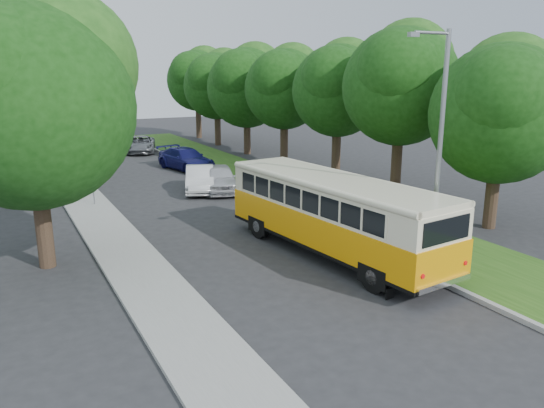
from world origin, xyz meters
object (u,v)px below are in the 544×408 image
lamppost_far (72,119)px  car_white (200,179)px  car_silver (220,178)px  car_blue (186,159)px  car_grey (141,144)px  vintage_bus (333,217)px  lamppost_near (438,144)px

lamppost_far → car_white: size_ratio=1.71×
car_silver → car_white: (-0.99, 0.56, -0.04)m
car_blue → car_grey: bearing=81.8°
car_grey → vintage_bus: bearing=-73.5°
lamppost_far → vintage_bus: bearing=-66.9°
car_white → car_blue: car_blue is taller
vintage_bus → car_white: 12.55m
lamppost_far → car_grey: bearing=61.6°
lamppost_near → car_white: bearing=100.2°
vintage_bus → car_grey: 28.63m
lamppost_far → lamppost_near: bearing=-64.3°
lamppost_near → lamppost_far: lamppost_near is taller
lamppost_far → car_white: 7.76m
lamppost_near → car_silver: (-1.74, 14.69, -3.61)m
lamppost_near → car_grey: 31.63m
lamppost_near → car_blue: lamppost_near is taller
car_grey → lamppost_far: bearing=-101.4°
car_silver → car_blue: car_silver is taller
car_silver → car_grey: 16.66m
car_white → car_grey: 16.12m
car_silver → car_grey: bearing=106.1°
car_blue → car_white: bearing=-115.5°
lamppost_near → car_grey: (-1.97, 31.35, -3.69)m
car_silver → car_white: size_ratio=1.02×
lamppost_near → car_white: (-2.73, 15.24, -3.65)m
lamppost_near → car_silver: bearing=96.8°
lamppost_far → car_silver: lamppost_far is taller
vintage_bus → car_blue: bearing=81.1°
car_blue → car_grey: car_blue is taller
car_silver → vintage_bus: bearing=-76.8°
lamppost_far → car_grey: (6.94, 12.85, -3.43)m
car_grey → car_white: bearing=-75.8°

